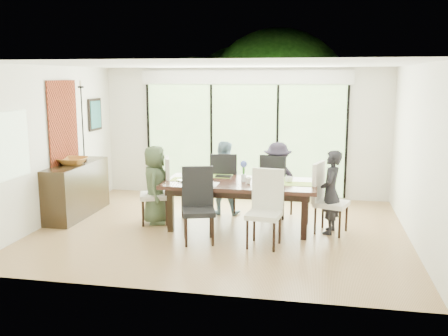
% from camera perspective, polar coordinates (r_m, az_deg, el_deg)
% --- Properties ---
extents(floor, '(6.00, 5.00, 0.01)m').
position_cam_1_polar(floor, '(8.37, -0.33, -7.09)').
color(floor, brown).
rests_on(floor, ground).
extents(ceiling, '(6.00, 5.00, 0.01)m').
position_cam_1_polar(ceiling, '(7.99, -0.35, 11.79)').
color(ceiling, white).
rests_on(ceiling, wall_back).
extents(wall_back, '(6.00, 0.02, 2.70)m').
position_cam_1_polar(wall_back, '(10.52, 2.34, 4.05)').
color(wall_back, silver).
rests_on(wall_back, floor).
extents(wall_front, '(6.00, 0.02, 2.70)m').
position_cam_1_polar(wall_front, '(5.67, -5.30, -1.44)').
color(wall_front, white).
rests_on(wall_front, floor).
extents(wall_left, '(0.02, 5.00, 2.70)m').
position_cam_1_polar(wall_left, '(9.14, -19.19, 2.52)').
color(wall_left, silver).
rests_on(wall_left, floor).
extents(wall_right, '(0.02, 5.00, 2.70)m').
position_cam_1_polar(wall_right, '(8.05, 21.18, 1.41)').
color(wall_right, white).
rests_on(wall_right, floor).
extents(glass_doors, '(4.20, 0.02, 2.30)m').
position_cam_1_polar(glass_doors, '(10.50, 2.30, 3.21)').
color(glass_doors, '#598C3F').
rests_on(glass_doors, wall_back).
extents(blinds_header, '(4.40, 0.06, 0.28)m').
position_cam_1_polar(blinds_header, '(10.41, 2.34, 10.32)').
color(blinds_header, white).
rests_on(blinds_header, wall_back).
extents(mullion_a, '(0.05, 0.04, 2.30)m').
position_cam_1_polar(mullion_a, '(11.00, -8.61, 3.43)').
color(mullion_a, black).
rests_on(mullion_a, wall_back).
extents(mullion_b, '(0.05, 0.04, 2.30)m').
position_cam_1_polar(mullion_b, '(10.62, -1.45, 3.29)').
color(mullion_b, black).
rests_on(mullion_b, wall_back).
extents(mullion_c, '(0.05, 0.04, 2.30)m').
position_cam_1_polar(mullion_c, '(10.41, 6.11, 3.10)').
color(mullion_c, black).
rests_on(mullion_c, wall_back).
extents(mullion_d, '(0.05, 0.04, 2.30)m').
position_cam_1_polar(mullion_d, '(10.39, 13.83, 2.84)').
color(mullion_d, black).
rests_on(mullion_d, wall_back).
extents(side_window, '(0.02, 0.90, 1.00)m').
position_cam_1_polar(side_window, '(8.10, -23.24, 2.39)').
color(side_window, '#8CAD7F').
rests_on(side_window, wall_left).
extents(deck, '(6.00, 1.80, 0.10)m').
position_cam_1_polar(deck, '(11.63, 2.94, -2.36)').
color(deck, brown).
rests_on(deck, ground).
extents(rail_top, '(6.00, 0.08, 0.06)m').
position_cam_1_polar(rail_top, '(12.29, 3.49, 1.18)').
color(rail_top, brown).
rests_on(rail_top, deck).
extents(foliage_left, '(3.20, 3.20, 3.20)m').
position_cam_1_polar(foliage_left, '(13.50, -3.54, 5.81)').
color(foliage_left, '#14380F').
rests_on(foliage_left, ground).
extents(foliage_mid, '(4.00, 4.00, 4.00)m').
position_cam_1_polar(foliage_mid, '(13.70, 6.10, 7.34)').
color(foliage_mid, '#14380F').
rests_on(foliage_mid, ground).
extents(foliage_right, '(2.80, 2.80, 2.80)m').
position_cam_1_polar(foliage_right, '(12.91, 13.75, 4.52)').
color(foliage_right, '#14380F').
rests_on(foliage_right, ground).
extents(foliage_far, '(3.60, 3.60, 3.60)m').
position_cam_1_polar(foliage_far, '(14.52, 2.36, 6.85)').
color(foliage_far, '#14380F').
rests_on(foliage_far, ground).
extents(table_top, '(2.53, 1.16, 0.06)m').
position_cam_1_polar(table_top, '(8.30, 1.85, -1.80)').
color(table_top, black).
rests_on(table_top, floor).
extents(table_apron, '(2.32, 0.95, 0.11)m').
position_cam_1_polar(table_apron, '(8.32, 1.85, -2.44)').
color(table_apron, black).
rests_on(table_apron, floor).
extents(table_leg_fl, '(0.09, 0.09, 0.73)m').
position_cam_1_polar(table_leg_fl, '(8.22, -6.12, -4.80)').
color(table_leg_fl, black).
rests_on(table_leg_fl, floor).
extents(table_leg_fr, '(0.09, 0.09, 0.73)m').
position_cam_1_polar(table_leg_fr, '(7.88, 9.15, -5.55)').
color(table_leg_fr, black).
rests_on(table_leg_fr, floor).
extents(table_leg_bl, '(0.09, 0.09, 0.73)m').
position_cam_1_polar(table_leg_bl, '(9.02, -4.53, -3.41)').
color(table_leg_bl, black).
rests_on(table_leg_bl, floor).
extents(table_leg_br, '(0.09, 0.09, 0.73)m').
position_cam_1_polar(table_leg_br, '(8.71, 9.34, -4.02)').
color(table_leg_br, black).
rests_on(table_leg_br, floor).
extents(chair_left_end, '(0.62, 0.62, 1.16)m').
position_cam_1_polar(chair_left_end, '(8.69, -7.97, -2.54)').
color(chair_left_end, beige).
rests_on(chair_left_end, floor).
extents(chair_right_end, '(0.61, 0.61, 1.16)m').
position_cam_1_polar(chair_right_end, '(8.24, 12.22, -3.39)').
color(chair_right_end, white).
rests_on(chair_right_end, floor).
extents(chair_far_left, '(0.57, 0.57, 1.16)m').
position_cam_1_polar(chair_far_left, '(9.23, -0.08, -1.69)').
color(chair_far_left, black).
rests_on(chair_far_left, floor).
extents(chair_far_right, '(0.61, 0.61, 1.16)m').
position_cam_1_polar(chair_far_right, '(9.10, 6.12, -1.93)').
color(chair_far_right, black).
rests_on(chair_far_right, floor).
extents(chair_near_left, '(0.61, 0.61, 1.16)m').
position_cam_1_polar(chair_near_left, '(7.60, -2.93, -4.32)').
color(chair_near_left, black).
rests_on(chair_near_left, floor).
extents(chair_near_right, '(0.54, 0.54, 1.16)m').
position_cam_1_polar(chair_near_right, '(7.44, 4.60, -4.68)').
color(chair_near_right, silver).
rests_on(chair_near_right, floor).
extents(person_left_end, '(0.50, 0.69, 1.36)m').
position_cam_1_polar(person_left_end, '(8.66, -7.87, -1.91)').
color(person_left_end, '#3C4C32').
rests_on(person_left_end, floor).
extents(person_right_end, '(0.50, 0.69, 1.36)m').
position_cam_1_polar(person_right_end, '(8.22, 12.10, -2.71)').
color(person_right_end, black).
rests_on(person_right_end, floor).
extents(person_far_left, '(0.64, 0.41, 1.36)m').
position_cam_1_polar(person_far_left, '(9.19, -0.10, -1.10)').
color(person_far_left, '#7B9EB2').
rests_on(person_far_left, floor).
extents(person_far_right, '(0.67, 0.46, 1.36)m').
position_cam_1_polar(person_far_right, '(9.06, 6.12, -1.33)').
color(person_far_right, '#252030').
rests_on(person_far_right, floor).
extents(placemat_left, '(0.46, 0.34, 0.01)m').
position_cam_1_polar(placemat_left, '(8.49, -4.49, -1.31)').
color(placemat_left, olive).
rests_on(placemat_left, table_top).
extents(placemat_right, '(0.46, 0.34, 0.01)m').
position_cam_1_polar(placemat_right, '(8.20, 8.43, -1.81)').
color(placemat_right, '#92B641').
rests_on(placemat_right, table_top).
extents(placemat_far_l, '(0.46, 0.34, 0.01)m').
position_cam_1_polar(placemat_far_l, '(8.75, -0.64, -0.92)').
color(placemat_far_l, '#82B641').
rests_on(placemat_far_l, table_top).
extents(placemat_far_r, '(0.46, 0.34, 0.01)m').
position_cam_1_polar(placemat_far_r, '(8.61, 5.89, -1.16)').
color(placemat_far_r, '#88BB43').
rests_on(placemat_far_r, table_top).
extents(placemat_paper, '(0.46, 0.34, 0.01)m').
position_cam_1_polar(placemat_paper, '(8.11, -2.33, -1.84)').
color(placemat_paper, white).
rests_on(placemat_paper, table_top).
extents(tablet_far_l, '(0.27, 0.19, 0.01)m').
position_cam_1_polar(tablet_far_l, '(8.68, -0.06, -0.95)').
color(tablet_far_l, black).
rests_on(tablet_far_l, table_top).
extents(tablet_far_r, '(0.25, 0.18, 0.01)m').
position_cam_1_polar(tablet_far_r, '(8.57, 5.53, -1.16)').
color(tablet_far_r, black).
rests_on(tablet_far_r, table_top).
extents(papers, '(0.32, 0.23, 0.00)m').
position_cam_1_polar(papers, '(8.16, 6.66, -1.83)').
color(papers, white).
rests_on(papers, table_top).
extents(platter_base, '(0.27, 0.27, 0.03)m').
position_cam_1_polar(platter_base, '(8.10, -2.33, -1.73)').
color(platter_base, white).
rests_on(platter_base, table_top).
extents(platter_snacks, '(0.21, 0.21, 0.01)m').
position_cam_1_polar(platter_snacks, '(8.10, -2.33, -1.60)').
color(platter_snacks, '#BF5116').
rests_on(platter_snacks, table_top).
extents(vase, '(0.08, 0.08, 0.13)m').
position_cam_1_polar(vase, '(8.32, 2.25, -1.11)').
color(vase, silver).
rests_on(vase, table_top).
extents(hyacinth_stems, '(0.04, 0.04, 0.17)m').
position_cam_1_polar(hyacinth_stems, '(8.29, 2.26, -0.25)').
color(hyacinth_stems, '#337226').
rests_on(hyacinth_stems, table_top).
extents(hyacinth_blooms, '(0.12, 0.12, 0.12)m').
position_cam_1_polar(hyacinth_blooms, '(8.28, 2.26, 0.47)').
color(hyacinth_blooms, '#4E62C5').
rests_on(hyacinth_blooms, table_top).
extents(laptop, '(0.40, 0.41, 0.03)m').
position_cam_1_polar(laptop, '(8.36, -4.01, -1.40)').
color(laptop, silver).
rests_on(laptop, table_top).
extents(cup_a, '(0.18, 0.18, 0.10)m').
position_cam_1_polar(cup_a, '(8.56, -2.62, -0.87)').
color(cup_a, white).
rests_on(cup_a, table_top).
extents(cup_b, '(0.13, 0.13, 0.10)m').
position_cam_1_polar(cup_b, '(8.16, 2.78, -1.44)').
color(cup_b, white).
rests_on(cup_b, table_top).
extents(cup_c, '(0.18, 0.18, 0.10)m').
position_cam_1_polar(cup_c, '(8.29, 7.43, -1.31)').
color(cup_c, white).
rests_on(cup_c, table_top).
extents(book, '(0.19, 0.25, 0.02)m').
position_cam_1_polar(book, '(8.30, 3.61, -1.52)').
color(book, white).
rests_on(book, table_top).
extents(sideboard, '(0.48, 1.71, 0.96)m').
position_cam_1_polar(sideboard, '(9.49, -16.46, -2.38)').
color(sideboard, black).
rests_on(sideboard, floor).
extents(bowl, '(0.51, 0.51, 0.12)m').
position_cam_1_polar(bowl, '(9.30, -16.91, 0.76)').
color(bowl, brown).
rests_on(bowl, sideboard).
extents(candlestick_base, '(0.11, 0.11, 0.04)m').
position_cam_1_polar(candlestick_base, '(9.70, -15.67, 0.96)').
color(candlestick_base, black).
rests_on(candlestick_base, sideboard).
extents(candlestick_shaft, '(0.03, 0.03, 1.34)m').
position_cam_1_polar(candlestick_shaft, '(9.62, -15.87, 4.93)').
color(candlestick_shaft, black).
rests_on(candlestick_shaft, sideboard).
extents(candlestick_pan, '(0.11, 0.11, 0.03)m').
position_cam_1_polar(candlestick_pan, '(9.59, -16.06, 8.89)').
color(candlestick_pan, black).
rests_on(candlestick_pan, sideboard).
extents(candle, '(0.04, 0.04, 0.11)m').
position_cam_1_polar(candle, '(9.59, -16.08, 9.27)').
color(candle, silver).
rests_on(candle, sideboard).
extents(tapestry, '(0.02, 1.00, 1.50)m').
position_cam_1_polar(tapestry, '(9.43, -17.90, 4.96)').
color(tapestry, maroon).
rests_on(tapestry, wall_left).
extents(art_frame, '(0.03, 0.55, 0.65)m').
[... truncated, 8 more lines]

